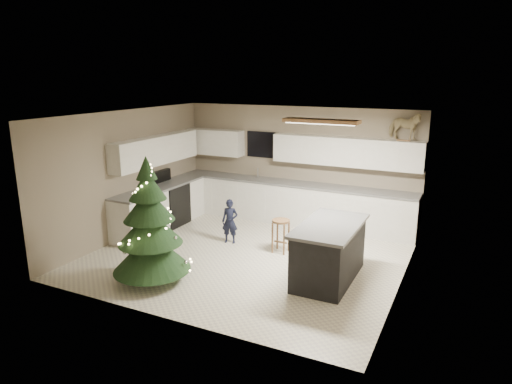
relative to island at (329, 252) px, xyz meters
The scene contains 8 objects.
ground_plane 1.73m from the island, 169.94° to the left, with size 5.50×5.50×0.00m, color beige.
room_shell 2.08m from the island, 169.74° to the left, with size 5.52×5.02×2.61m.
cabinetry 3.22m from the island, 142.76° to the left, with size 5.50×3.20×2.00m.
island is the anchor object (origin of this frame).
bar_stool 1.39m from the island, 147.63° to the left, with size 0.34×0.34×0.64m.
christmas_tree 2.92m from the island, 153.10° to the right, with size 1.30×1.25×2.07m.
toddler 2.40m from the island, 161.52° to the left, with size 0.32×0.21×0.89m, color black.
rocking_horse 3.25m from the island, 75.85° to the left, with size 0.67×0.36×0.57m.
Camera 1 is at (3.61, -7.07, 3.29)m, focal length 32.00 mm.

